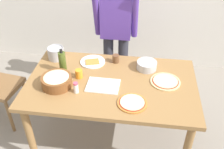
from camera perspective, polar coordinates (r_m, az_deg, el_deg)
ground at (r=2.97m, az=-0.13°, el=-13.33°), size 8.00×8.00×0.00m
dining_table at (r=2.50m, az=-0.15°, el=-3.29°), size 1.60×0.96×0.76m
person_cook at (r=2.99m, az=0.88°, el=10.03°), size 0.49×0.25×1.62m
pizza_raw_on_board at (r=2.48m, az=11.69°, el=-1.50°), size 0.28×0.28×0.02m
pizza_cooked_on_tray at (r=2.21m, az=4.48°, el=-6.23°), size 0.25×0.25×0.02m
plate_with_slice at (r=2.72m, az=-4.30°, el=2.83°), size 0.26×0.26×0.02m
popcorn_bowl at (r=2.41m, az=-12.12°, el=-1.25°), size 0.28×0.28×0.11m
mixing_bowl_steel at (r=2.62m, az=7.67°, el=2.03°), size 0.20×0.20×0.08m
olive_oil_bottle at (r=2.56m, az=-10.86°, el=2.70°), size 0.07×0.07×0.26m
steel_pot at (r=2.81m, az=-12.27°, el=4.65°), size 0.17×0.17×0.13m
cup_orange at (r=2.49m, az=-7.30°, el=0.17°), size 0.07×0.07×0.08m
cup_small_brown at (r=2.70m, az=0.78°, el=3.53°), size 0.07×0.07×0.08m
salt_shaker at (r=2.31m, az=-7.97°, el=-2.87°), size 0.04×0.04×0.11m
cutting_board_white at (r=2.39m, az=-1.98°, el=-2.45°), size 0.30×0.23×0.01m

